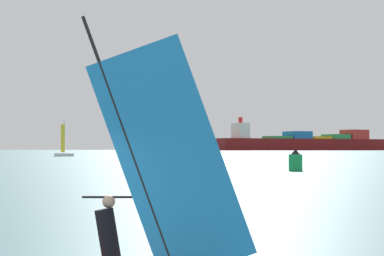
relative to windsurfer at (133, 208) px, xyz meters
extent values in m
cylinder|color=black|center=(-0.08, 0.00, 1.11)|extent=(1.61, 0.12, 4.29)
cube|color=#268CD8|center=(0.64, 0.02, 0.82)|extent=(2.90, 0.16, 4.26)
cylinder|color=black|center=(-0.03, 0.00, 0.18)|extent=(1.66, 0.10, 0.04)
cylinder|color=black|center=(-0.40, -0.01, -0.52)|extent=(0.49, 0.34, 1.05)
sphere|color=tan|center=(-0.40, -0.01, 0.11)|extent=(0.22, 0.22, 0.22)
cube|color=maroon|center=(93.23, 737.01, 4.99)|extent=(192.21, 122.37, 12.27)
cube|color=silver|center=(24.91, 699.00, 18.83)|extent=(19.10, 22.25, 15.41)
cylinder|color=red|center=(24.91, 699.00, 29.54)|extent=(4.00, 4.00, 6.00)
cube|color=#2D8C47|center=(63.77, 720.62, 12.42)|extent=(31.25, 31.27, 2.60)
cube|color=#1E66AD|center=(86.06, 733.03, 15.02)|extent=(31.25, 31.27, 7.80)
cube|color=gold|center=(108.35, 745.43, 12.42)|extent=(31.25, 31.27, 2.60)
cube|color=#2D8C47|center=(130.64, 757.83, 13.72)|extent=(31.25, 31.27, 5.20)
cube|color=red|center=(152.94, 770.24, 16.32)|extent=(31.25, 31.27, 10.40)
cylinder|color=#19994C|center=(8.81, 54.85, -0.35)|extent=(1.31, 1.31, 1.58)
cone|color=black|center=(8.81, 54.85, 0.69)|extent=(0.91, 0.91, 0.50)
cube|color=white|center=(-39.77, 175.54, -0.73)|extent=(6.39, 7.39, 0.84)
cylinder|color=#B2B2B7|center=(-39.77, 175.54, 4.18)|extent=(0.16, 0.16, 8.98)
cube|color=yellow|center=(-40.25, 176.18, 3.73)|extent=(1.50, 1.97, 7.54)
camera|label=1|loc=(1.42, -11.80, 1.00)|focal=65.75mm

